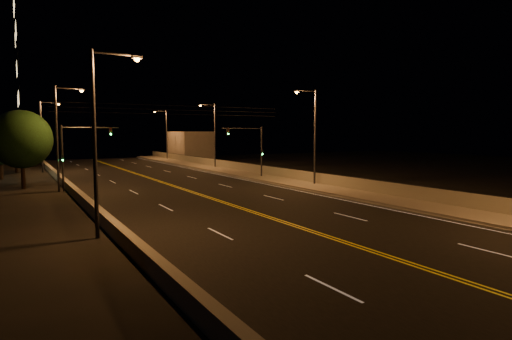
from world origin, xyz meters
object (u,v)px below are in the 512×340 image
traffic_signal_right (254,146)px  tree_0 (21,139)px  streetlight_4 (100,131)px  streetlight_6 (44,132)px  traffic_signal_left (74,149)px  streetlight_2 (213,132)px  streetlight_5 (60,131)px  tree_2 (15,141)px  streetlight_3 (165,132)px  streetlight_1 (313,131)px  tree_1 (0,144)px

traffic_signal_right → tree_0: 23.17m
streetlight_4 → streetlight_6: bearing=90.0°
streetlight_4 → traffic_signal_left: (1.15, 19.59, -1.62)m
streetlight_2 → tree_0: size_ratio=1.27×
streetlight_4 → streetlight_5: 19.40m
traffic_signal_right → streetlight_5: bearing=-179.5°
traffic_signal_left → tree_2: 22.98m
tree_2 → streetlight_4: bearing=-85.5°
traffic_signal_right → tree_2: size_ratio=0.89×
streetlight_3 → tree_0: bearing=-126.7°
streetlight_5 → streetlight_6: 21.21m
streetlight_1 → tree_0: bearing=153.0°
streetlight_5 → tree_0: size_ratio=1.27×
streetlight_2 → tree_1: bearing=-178.9°
streetlight_6 → traffic_signal_left: (1.15, -21.02, -1.62)m
streetlight_1 → streetlight_3: size_ratio=1.00×
streetlight_1 → streetlight_5: 23.12m
streetlight_1 → traffic_signal_left: (-20.31, 8.81, -1.62)m
traffic_signal_right → tree_2: bearing=135.9°
streetlight_2 → tree_0: streetlight_2 is taller
traffic_signal_right → tree_1: size_ratio=0.94×
streetlight_3 → tree_0: 40.82m
tree_2 → traffic_signal_left: bearing=-78.8°
streetlight_5 → traffic_signal_right: 19.97m
streetlight_1 → streetlight_2: bearing=90.0°
streetlight_1 → traffic_signal_left: size_ratio=1.58×
streetlight_2 → streetlight_6: (-21.45, 6.48, 0.00)m
traffic_signal_right → traffic_signal_left: (-18.76, 0.00, 0.00)m
streetlight_6 → tree_1: bearing=-124.9°
streetlight_6 → tree_2: (-3.32, 1.52, -1.17)m
streetlight_1 → streetlight_4: 24.01m
tree_1 → streetlight_2: bearing=1.1°
streetlight_6 → tree_1: 8.64m
streetlight_1 → streetlight_2: (0.00, 23.34, 0.00)m
streetlight_6 → streetlight_3: bearing=35.5°
streetlight_1 → streetlight_3: (0.00, 45.16, 0.00)m
streetlight_4 → tree_0: streetlight_4 is taller
streetlight_5 → tree_1: bearing=109.0°
streetlight_5 → tree_1: 15.10m
streetlight_4 → streetlight_1: bearing=26.7°
streetlight_4 → traffic_signal_left: bearing=86.7°
tree_0 → tree_2: bearing=91.1°
streetlight_3 → streetlight_5: 42.37m
streetlight_2 → streetlight_6: bearing=163.2°
traffic_signal_right → tree_0: tree_0 is taller
streetlight_5 → tree_2: (-3.32, 22.72, -1.17)m
streetlight_5 → tree_0: 4.89m
streetlight_5 → tree_1: size_ratio=1.48×
streetlight_2 → streetlight_3: same height
streetlight_1 → streetlight_5: bearing=158.1°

